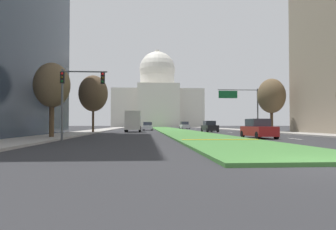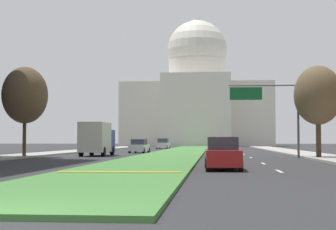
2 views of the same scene
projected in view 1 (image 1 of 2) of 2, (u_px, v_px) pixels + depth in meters
ground_plane at (168, 129)px, 71.23m from camera, size 273.71×273.71×0.00m
grass_median at (170, 130)px, 65.03m from camera, size 6.03×111.97×0.14m
median_curb_nose at (220, 140)px, 22.18m from camera, size 5.43×0.50×0.04m
lane_dashes_right at (210, 130)px, 61.26m from camera, size 0.16×68.36×0.01m
sidewalk_left at (98, 130)px, 57.82m from camera, size 4.00×111.97×0.15m
sidewalk_right at (245, 130)px, 59.84m from camera, size 4.00×111.97×0.15m
capitol_building at (157, 98)px, 132.82m from camera, size 36.84×22.96×32.58m
traffic_light_near_left at (74, 89)px, 22.85m from camera, size 3.34×0.35×5.20m
overhead_guide_sign at (242, 101)px, 46.78m from camera, size 6.08×0.20×6.50m
street_tree_left_near at (52, 86)px, 27.06m from camera, size 3.06×3.06×6.49m
street_tree_left_mid at (93, 94)px, 43.82m from camera, size 4.00×4.00×7.99m
street_tree_right_mid at (271, 96)px, 45.20m from camera, size 3.95×3.95×7.74m
sedan_lead_stopped at (258, 129)px, 27.59m from camera, size 1.93×4.57×1.70m
sedan_midblock at (210, 127)px, 49.37m from camera, size 2.01×4.66×1.74m
sedan_distant at (148, 126)px, 61.52m from camera, size 2.10×4.25×1.62m
sedan_far_horizon at (185, 126)px, 79.11m from camera, size 2.22×4.37×1.83m
sedan_very_far at (148, 125)px, 88.82m from camera, size 2.03×4.73×1.78m
box_truck_delivery at (133, 121)px, 49.19m from camera, size 2.40×6.40×3.20m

